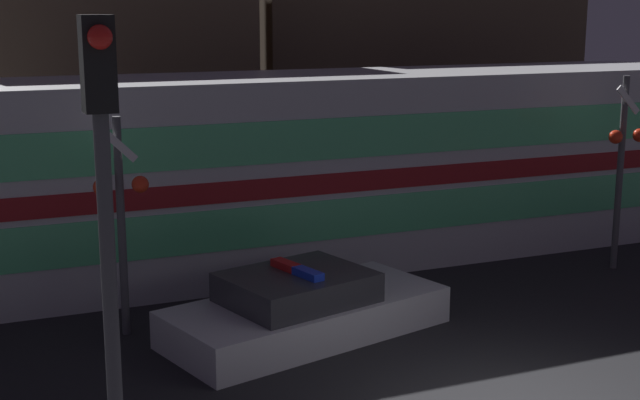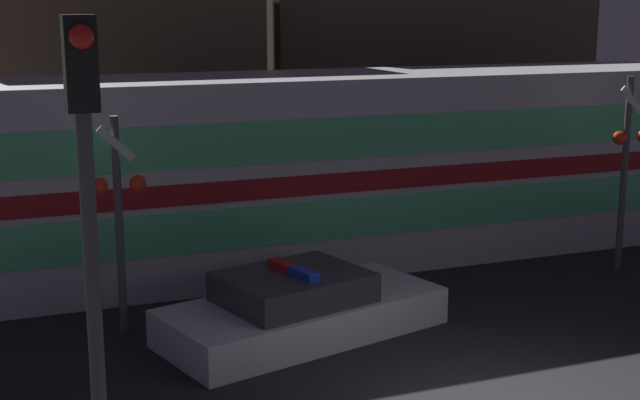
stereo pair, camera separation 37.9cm
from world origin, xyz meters
name	(u,v)px [view 2 (the right image)]	position (x,y,z in m)	size (l,w,h in m)	color
train	(333,168)	(0.78, 7.82, 1.90)	(16.84, 3.08, 3.80)	silver
police_car	(300,309)	(-1.39, 3.88, 0.43)	(4.82, 3.01, 1.17)	silver
crossing_signal_near	(627,160)	(5.71, 4.91, 2.22)	(0.85, 0.34, 3.82)	#4C4C51
crossing_signal_far	(119,209)	(-3.97, 4.98, 2.04)	(0.85, 0.34, 3.47)	#4C4C51
traffic_light_corner	(88,197)	(-5.00, -0.06, 3.30)	(0.30, 0.46, 5.02)	#4C4C51
building_left	(100,43)	(-2.63, 15.98, 4.17)	(7.56, 5.58, 8.33)	brown
building_center	(408,41)	(7.01, 16.85, 4.07)	(10.33, 5.40, 8.15)	brown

